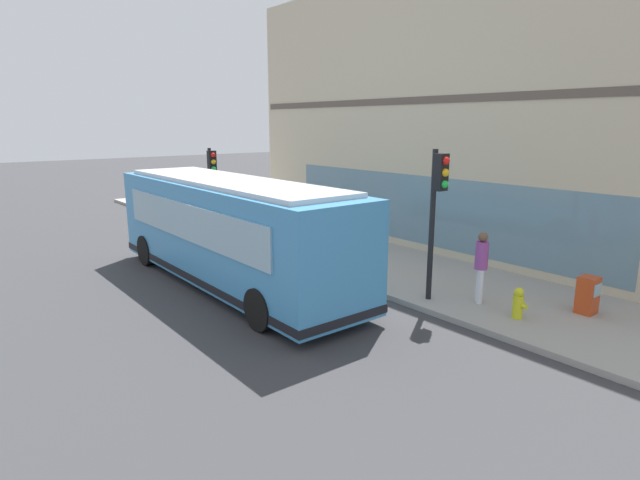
{
  "coord_description": "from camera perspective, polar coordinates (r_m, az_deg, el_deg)",
  "views": [
    {
      "loc": [
        -6.89,
        -11.39,
        4.58
      ],
      "look_at": [
        1.74,
        -0.72,
        1.44
      ],
      "focal_mm": 28.66,
      "sensor_mm": 36.0,
      "label": 1
    }
  ],
  "objects": [
    {
      "name": "city_bus_nearside",
      "position": [
        14.78,
        -10.04,
        0.87
      ],
      "size": [
        2.65,
        10.05,
        3.07
      ],
      "color": "#3F8CC6",
      "rests_on": "ground"
    },
    {
      "name": "building_corner",
      "position": [
        20.98,
        18.62,
        12.99
      ],
      "size": [
        7.35,
        19.56,
        9.73
      ],
      "color": "beige",
      "rests_on": "ground"
    },
    {
      "name": "traffic_light_near_corner",
      "position": [
        12.91,
        12.96,
        4.71
      ],
      "size": [
        0.32,
        0.49,
        3.83
      ],
      "color": "black",
      "rests_on": "sidewalk_curb"
    },
    {
      "name": "sidewalk_curb",
      "position": [
        16.96,
        6.62,
        -2.61
      ],
      "size": [
        4.48,
        40.0,
        0.15
      ],
      "primitive_type": "cube",
      "color": "#9E9991",
      "rests_on": "ground"
    },
    {
      "name": "fire_hydrant",
      "position": [
        12.78,
        21.26,
        -6.6
      ],
      "size": [
        0.35,
        0.35,
        0.74
      ],
      "color": "gold",
      "rests_on": "sidewalk_curb"
    },
    {
      "name": "ground",
      "position": [
        14.08,
        -7.43,
        -6.22
      ],
      "size": [
        120.0,
        120.0,
        0.0
      ],
      "primitive_type": "plane",
      "color": "#38383A"
    },
    {
      "name": "pedestrian_by_light_pole",
      "position": [
        13.35,
        17.55,
        -2.37
      ],
      "size": [
        0.32,
        0.32,
        1.82
      ],
      "color": "silver",
      "rests_on": "sidewalk_curb"
    },
    {
      "name": "traffic_light_down_block",
      "position": [
        21.8,
        -11.99,
        7.26
      ],
      "size": [
        0.32,
        0.49,
        3.44
      ],
      "color": "black",
      "rests_on": "sidewalk_curb"
    },
    {
      "name": "newspaper_vending_box",
      "position": [
        13.76,
        27.72,
        -5.46
      ],
      "size": [
        0.44,
        0.42,
        0.9
      ],
      "color": "#BF3F19",
      "rests_on": "sidewalk_curb"
    }
  ]
}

